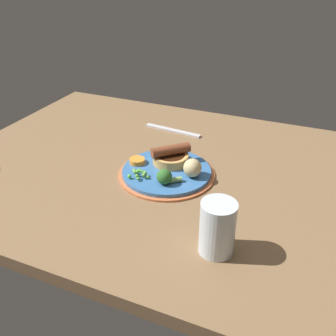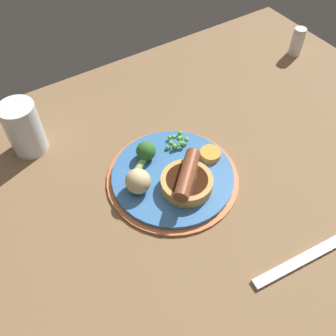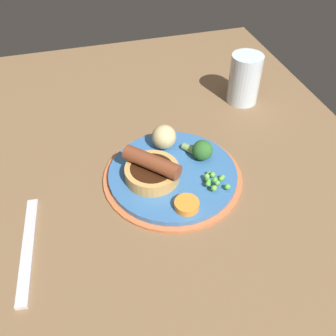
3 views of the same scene
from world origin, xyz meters
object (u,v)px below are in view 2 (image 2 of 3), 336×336
Objects in this scene: fork at (303,259)px; drinking_glass at (24,128)px; broccoli_floret_near at (145,152)px; salt_shaker at (297,42)px; dinner_plate at (173,177)px; pea_pile at (177,141)px; carrot_slice_1 at (210,154)px; sausage_pudding at (187,181)px; potato_chunk_0 at (138,181)px.

drinking_glass is (26.74, -44.57, 4.87)cm from fork.
broccoli_floret_near reaches higher than fork.
salt_shaker is (-64.60, 4.32, -1.89)cm from drinking_glass.
broccoli_floret_near reaches higher than dinner_plate.
dinner_plate is 4.95× the size of pea_pile.
dinner_plate is 8.15cm from carrot_slice_1.
pea_pile is at bearing -129.93° from dinner_plate.
fork is (-3.51, 29.28, -2.04)cm from pea_pile.
carrot_slice_1 is 0.37× the size of drinking_glass.
sausage_pudding is 49.84cm from salt_shaker.
salt_shaker is at bearing 160.63° from sausage_pudding.
potato_chunk_0 is (4.54, 5.35, 0.55)cm from broccoli_floret_near.
salt_shaker reaches higher than dinner_plate.
pea_pile is at bearing -155.19° from potato_chunk_0.
salt_shaker is at bearing 176.18° from drinking_glass.
broccoli_floret_near is 49.34cm from salt_shaker.
pea_pile is at bearing -36.51° from broccoli_floret_near.
drinking_glass reaches higher than carrot_slice_1.
salt_shaker reaches higher than fork.
dinner_plate is at bearing 177.11° from potato_chunk_0.
carrot_slice_1 is at bearing 120.52° from pea_pile.
fork is (-8.17, 23.72, -0.27)cm from dinner_plate.
drinking_glass is 64.77cm from salt_shaker.
dinner_plate is 4.48cm from sausage_pudding.
salt_shaker is at bearing -162.91° from potato_chunk_0.
carrot_slice_1 is (-7.58, -3.47, -1.17)cm from sausage_pudding.
drinking_glass is at bearing -53.29° from fork.
potato_chunk_0 is (7.09, -3.97, 0.45)cm from sausage_pudding.
broccoli_floret_near is 0.82× the size of salt_shaker.
sausage_pudding is at bearing 23.86° from salt_shaker.
drinking_glass reaches higher than pea_pile.
potato_chunk_0 is at bearing -52.63° from fork.
fork is at bearing 109.00° from dinner_plate.
carrot_slice_1 is at bearing -83.92° from fork.
salt_shaker is at bearing -156.28° from carrot_slice_1.
pea_pile is 0.71× the size of salt_shaker.
pea_pile is at bearing -59.48° from carrot_slice_1.
broccoli_floret_near is at bearing -65.00° from fork.
drinking_glass is (26.60, -21.01, 3.18)cm from carrot_slice_1.
carrot_slice_1 is at bearing -65.43° from broccoli_floret_near.
sausage_pudding reaches higher than pea_pile.
broccoli_floret_near is (2.55, -9.32, -0.09)cm from sausage_pudding.
drinking_glass reaches higher than sausage_pudding.
potato_chunk_0 is 28.44cm from fork.
carrot_slice_1 is (-3.37, 5.73, -0.35)cm from pea_pile.
sausage_pudding is 2.01× the size of potato_chunk_0.
dinner_plate is 3.53× the size of salt_shaker.
drinking_glass is at bearing -95.39° from sausage_pudding.
potato_chunk_0 is 1.16× the size of carrot_slice_1.
salt_shaker is at bearing -165.15° from pea_pile.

